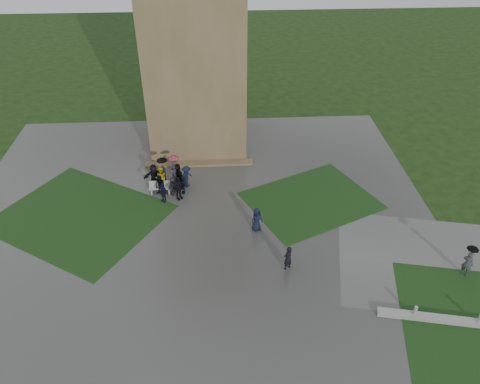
{
  "coord_description": "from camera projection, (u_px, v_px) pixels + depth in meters",
  "views": [
    {
      "loc": [
        1.55,
        -23.06,
        21.04
      ],
      "look_at": [
        3.11,
        4.76,
        1.2
      ],
      "focal_mm": 35.0,
      "sensor_mm": 36.0,
      "label": 1
    }
  ],
  "objects": [
    {
      "name": "pedestrian_near",
      "position": [
        288.0,
        258.0,
        28.96
      ],
      "size": [
        0.77,
        0.72,
        1.77
      ],
      "primitive_type": "imported",
      "rotation": [
        0.0,
        0.0,
        3.76
      ],
      "color": "black",
      "rests_on": "plaza"
    },
    {
      "name": "ground",
      "position": [
        197.0,
        250.0,
        30.88
      ],
      "size": [
        120.0,
        120.0,
        0.0
      ],
      "primitive_type": "plane",
      "color": "black"
    },
    {
      "name": "bench",
      "position": [
        160.0,
        187.0,
        35.9
      ],
      "size": [
        1.67,
        0.53,
        0.97
      ],
      "rotation": [
        0.0,
        0.0,
        -0.01
      ],
      "color": "#A6A6A2",
      "rests_on": "plaza"
    },
    {
      "name": "lawn_inset_left",
      "position": [
        80.0,
        217.0,
        33.73
      ],
      "size": [
        14.1,
        13.46,
        0.01
      ],
      "primitive_type": "cube",
      "rotation": [
        0.0,
        0.0,
        -0.56
      ],
      "color": "black",
      "rests_on": "plaza"
    },
    {
      "name": "pedestrian_mid",
      "position": [
        257.0,
        219.0,
        32.05
      ],
      "size": [
        1.06,
        0.96,
        1.79
      ],
      "primitive_type": "imported",
      "rotation": [
        0.0,
        0.0,
        0.55
      ],
      "color": "black",
      "rests_on": "plaza"
    },
    {
      "name": "pedestrian_path",
      "position": [
        469.0,
        259.0,
        28.34
      ],
      "size": [
        0.74,
        0.77,
        2.25
      ],
      "color": "#3A3B3F",
      "rests_on": "path"
    },
    {
      "name": "tower",
      "position": [
        195.0,
        42.0,
        37.86
      ],
      "size": [
        8.0,
        8.0,
        18.0
      ],
      "primitive_type": "cube",
      "color": "brown",
      "rests_on": "ground"
    },
    {
      "name": "lawn_inset_right",
      "position": [
        311.0,
        200.0,
        35.32
      ],
      "size": [
        11.12,
        10.15,
        0.01
      ],
      "primitive_type": "cube",
      "rotation": [
        0.0,
        0.0,
        0.44
      ],
      "color": "black",
      "rests_on": "plaza"
    },
    {
      "name": "visitor_cluster",
      "position": [
        171.0,
        178.0,
        36.0
      ],
      "size": [
        4.05,
        3.9,
        2.47
      ],
      "color": "black",
      "rests_on": "plaza"
    },
    {
      "name": "plaza",
      "position": [
        198.0,
        230.0,
        32.5
      ],
      "size": [
        34.0,
        34.0,
        0.02
      ],
      "primitive_type": "cube",
      "color": "#3A3937",
      "rests_on": "ground"
    },
    {
      "name": "tower_plinth",
      "position": [
        199.0,
        163.0,
        39.43
      ],
      "size": [
        9.0,
        0.8,
        0.22
      ],
      "primitive_type": "cube",
      "color": "brown",
      "rests_on": "plaza"
    }
  ]
}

